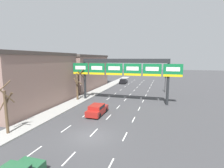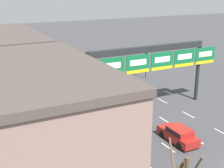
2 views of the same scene
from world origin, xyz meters
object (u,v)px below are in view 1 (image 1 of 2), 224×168
sign_gantry (124,68)px  car_red (97,109)px  tree_bare_closest (78,84)px  tree_bare_second (6,107)px  car_black (123,81)px  traffic_light_near_gantry (165,79)px

sign_gantry → car_red: (-1.80, -7.95, -5.27)m
sign_gantry → tree_bare_closest: bearing=-171.6°
car_red → tree_bare_second: 10.75m
sign_gantry → car_black: sign_gantry is taller
tree_bare_second → sign_gantry: bearing=63.3°
car_black → traffic_light_near_gantry: traffic_light_near_gantry is taller
sign_gantry → tree_bare_closest: size_ratio=3.44×
sign_gantry → tree_bare_closest: sign_gantry is taller
car_red → car_black: size_ratio=1.09×
sign_gantry → traffic_light_near_gantry: 13.60m
car_black → tree_bare_second: bearing=-94.6°
traffic_light_near_gantry → sign_gantry: bearing=-122.1°
tree_bare_second → car_red: bearing=52.6°
traffic_light_near_gantry → tree_bare_closest: (-15.28, -12.45, -0.06)m
tree_bare_closest → traffic_light_near_gantry: bearing=39.2°
tree_bare_closest → tree_bare_second: (0.02, -15.12, -0.18)m
sign_gantry → tree_bare_second: (-8.22, -16.34, -3.24)m
car_red → car_black: bearing=96.3°
tree_bare_second → tree_bare_closest: bearing=90.1°
sign_gantry → car_black: bearing=103.0°
sign_gantry → car_red: bearing=-102.8°
car_red → traffic_light_near_gantry: bearing=65.2°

